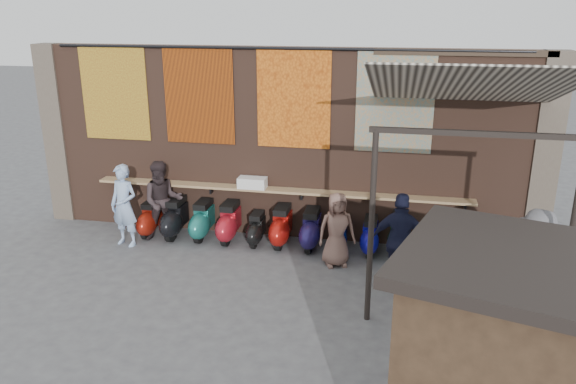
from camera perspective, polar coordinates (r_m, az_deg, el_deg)
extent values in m
plane|color=#474749|center=(10.10, -3.90, -9.79)|extent=(70.00, 70.00, 0.00)
cube|color=brown|center=(11.86, -0.67, 4.87)|extent=(10.00, 0.40, 4.00)
cube|color=#4C4238|center=(13.90, -22.23, 5.50)|extent=(0.50, 0.50, 4.00)
cube|color=#4C4238|center=(11.93, 24.59, 3.29)|extent=(0.50, 0.50, 4.00)
cube|color=#9E7A51|center=(11.76, -1.03, 0.19)|extent=(8.00, 0.32, 0.05)
cube|color=white|center=(11.81, -3.65, 0.95)|extent=(0.59, 0.30, 0.23)
cube|color=maroon|center=(12.72, -17.20, 9.57)|extent=(1.50, 0.02, 2.00)
cube|color=#CC4D0C|center=(11.94, -9.03, 9.63)|extent=(1.50, 0.02, 2.00)
cube|color=orange|center=(11.40, 0.57, 9.45)|extent=(1.50, 0.02, 2.00)
cube|color=teal|center=(11.20, 10.80, 8.98)|extent=(1.50, 0.02, 2.00)
cylinder|color=black|center=(11.34, -0.96, 14.39)|extent=(9.50, 0.06, 0.06)
imported|color=#94B0D8|center=(12.03, -16.31, -1.33)|extent=(0.71, 0.55, 1.73)
imported|color=#2E2426|center=(12.10, -12.59, -0.90)|extent=(1.03, 0.94, 1.73)
imported|color=black|center=(9.93, 11.37, -5.00)|extent=(1.06, 0.51, 1.76)
imported|color=slate|center=(9.70, 23.78, -6.70)|extent=(1.34, 1.11, 1.80)
imported|color=brown|center=(10.71, 4.98, -3.81)|extent=(0.83, 0.68, 1.46)
cube|color=black|center=(5.46, 25.39, -6.99)|extent=(3.06, 2.66, 0.12)
cube|color=gold|center=(6.59, 25.02, -9.87)|extent=(1.16, 0.38, 0.50)
cube|color=#473321|center=(7.04, 24.01, -16.42)|extent=(1.87, 0.64, 0.06)
cube|color=beige|center=(9.61, 18.06, 10.26)|extent=(3.20, 3.28, 0.97)
cube|color=#33261C|center=(11.15, 17.43, 13.37)|extent=(3.30, 0.08, 0.12)
cube|color=black|center=(8.22, 18.78, 5.63)|extent=(3.00, 0.08, 0.08)
cylinder|color=black|center=(8.60, 8.45, -3.73)|extent=(0.09, 0.09, 3.10)
cylinder|color=black|center=(8.94, 26.72, -4.71)|extent=(0.09, 0.09, 3.10)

